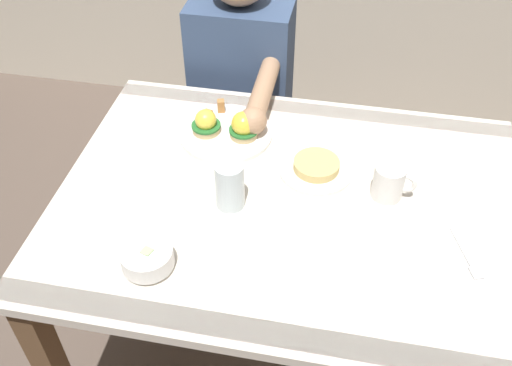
{
  "coord_description": "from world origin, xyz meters",
  "views": [
    {
      "loc": [
        0.11,
        -1.05,
        1.78
      ],
      "look_at": [
        -0.09,
        0.0,
        0.78
      ],
      "focal_mm": 40.52,
      "sensor_mm": 36.0,
      "label": 1
    }
  ],
  "objects_px": {
    "dining_table": "(288,227)",
    "fruit_bowl": "(147,258)",
    "eggs_benedict_plate": "(227,129)",
    "side_plate": "(316,168)",
    "water_glass_near": "(230,187)",
    "diner_person": "(241,89)",
    "coffee_mug": "(390,181)",
    "fork": "(467,256)"
  },
  "relations": [
    {
      "from": "water_glass_near",
      "to": "diner_person",
      "type": "height_order",
      "value": "diner_person"
    },
    {
      "from": "side_plate",
      "to": "diner_person",
      "type": "relative_size",
      "value": 0.18
    },
    {
      "from": "dining_table",
      "to": "side_plate",
      "type": "bearing_deg",
      "value": 65.23
    },
    {
      "from": "fruit_bowl",
      "to": "diner_person",
      "type": "distance_m",
      "value": 0.89
    },
    {
      "from": "dining_table",
      "to": "eggs_benedict_plate",
      "type": "relative_size",
      "value": 4.44
    },
    {
      "from": "eggs_benedict_plate",
      "to": "fork",
      "type": "xyz_separation_m",
      "value": [
        0.65,
        -0.34,
        -0.02
      ]
    },
    {
      "from": "coffee_mug",
      "to": "side_plate",
      "type": "xyz_separation_m",
      "value": [
        -0.19,
        0.06,
        -0.04
      ]
    },
    {
      "from": "eggs_benedict_plate",
      "to": "fruit_bowl",
      "type": "bearing_deg",
      "value": -97.57
    },
    {
      "from": "coffee_mug",
      "to": "fork",
      "type": "relative_size",
      "value": 0.73
    },
    {
      "from": "fork",
      "to": "water_glass_near",
      "type": "distance_m",
      "value": 0.59
    },
    {
      "from": "fork",
      "to": "water_glass_near",
      "type": "relative_size",
      "value": 1.17
    },
    {
      "from": "dining_table",
      "to": "side_plate",
      "type": "height_order",
      "value": "side_plate"
    },
    {
      "from": "coffee_mug",
      "to": "dining_table",
      "type": "bearing_deg",
      "value": -166.17
    },
    {
      "from": "side_plate",
      "to": "water_glass_near",
      "type": "bearing_deg",
      "value": -140.54
    },
    {
      "from": "water_glass_near",
      "to": "side_plate",
      "type": "bearing_deg",
      "value": 39.46
    },
    {
      "from": "eggs_benedict_plate",
      "to": "coffee_mug",
      "type": "height_order",
      "value": "coffee_mug"
    },
    {
      "from": "water_glass_near",
      "to": "side_plate",
      "type": "distance_m",
      "value": 0.26
    },
    {
      "from": "eggs_benedict_plate",
      "to": "coffee_mug",
      "type": "xyz_separation_m",
      "value": [
        0.46,
        -0.16,
        0.03
      ]
    },
    {
      "from": "eggs_benedict_plate",
      "to": "side_plate",
      "type": "bearing_deg",
      "value": -21.52
    },
    {
      "from": "fruit_bowl",
      "to": "side_plate",
      "type": "relative_size",
      "value": 0.6
    },
    {
      "from": "fruit_bowl",
      "to": "side_plate",
      "type": "bearing_deg",
      "value": 49.53
    },
    {
      "from": "water_glass_near",
      "to": "side_plate",
      "type": "xyz_separation_m",
      "value": [
        0.2,
        0.16,
        -0.04
      ]
    },
    {
      "from": "eggs_benedict_plate",
      "to": "fruit_bowl",
      "type": "relative_size",
      "value": 2.25
    },
    {
      "from": "fruit_bowl",
      "to": "side_plate",
      "type": "distance_m",
      "value": 0.52
    },
    {
      "from": "fruit_bowl",
      "to": "diner_person",
      "type": "bearing_deg",
      "value": 88.3
    },
    {
      "from": "fork",
      "to": "side_plate",
      "type": "bearing_deg",
      "value": 148.76
    },
    {
      "from": "fruit_bowl",
      "to": "diner_person",
      "type": "relative_size",
      "value": 0.11
    },
    {
      "from": "eggs_benedict_plate",
      "to": "diner_person",
      "type": "distance_m",
      "value": 0.4
    },
    {
      "from": "coffee_mug",
      "to": "diner_person",
      "type": "height_order",
      "value": "diner_person"
    },
    {
      "from": "dining_table",
      "to": "coffee_mug",
      "type": "bearing_deg",
      "value": 13.83
    },
    {
      "from": "dining_table",
      "to": "fork",
      "type": "bearing_deg",
      "value": -14.61
    },
    {
      "from": "coffee_mug",
      "to": "water_glass_near",
      "type": "bearing_deg",
      "value": -164.64
    },
    {
      "from": "water_glass_near",
      "to": "diner_person",
      "type": "relative_size",
      "value": 0.11
    },
    {
      "from": "dining_table",
      "to": "diner_person",
      "type": "height_order",
      "value": "diner_person"
    },
    {
      "from": "fork",
      "to": "side_plate",
      "type": "xyz_separation_m",
      "value": [
        -0.38,
        0.23,
        0.01
      ]
    },
    {
      "from": "dining_table",
      "to": "fruit_bowl",
      "type": "xyz_separation_m",
      "value": [
        -0.28,
        -0.28,
        0.14
      ]
    },
    {
      "from": "fruit_bowl",
      "to": "water_glass_near",
      "type": "distance_m",
      "value": 0.27
    },
    {
      "from": "fruit_bowl",
      "to": "water_glass_near",
      "type": "bearing_deg",
      "value": 59.12
    },
    {
      "from": "fruit_bowl",
      "to": "side_plate",
      "type": "xyz_separation_m",
      "value": [
        0.34,
        0.4,
        -0.02
      ]
    },
    {
      "from": "water_glass_near",
      "to": "diner_person",
      "type": "bearing_deg",
      "value": 99.89
    },
    {
      "from": "dining_table",
      "to": "fork",
      "type": "xyz_separation_m",
      "value": [
        0.43,
        -0.11,
        0.11
      ]
    },
    {
      "from": "side_plate",
      "to": "eggs_benedict_plate",
      "type": "bearing_deg",
      "value": 158.48
    }
  ]
}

